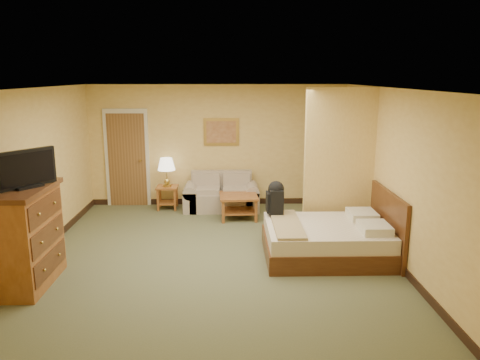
{
  "coord_description": "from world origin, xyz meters",
  "views": [
    {
      "loc": [
        0.25,
        -6.99,
        2.79
      ],
      "look_at": [
        0.42,
        0.6,
        1.08
      ],
      "focal_mm": 35.0,
      "sensor_mm": 36.0,
      "label": 1
    }
  ],
  "objects_px": {
    "coffee_table": "(238,201)",
    "loveseat": "(222,197)",
    "bed": "(330,239)",
    "dresser": "(25,237)"
  },
  "relations": [
    {
      "from": "coffee_table",
      "to": "loveseat",
      "type": "bearing_deg",
      "value": 118.92
    },
    {
      "from": "coffee_table",
      "to": "bed",
      "type": "bearing_deg",
      "value": -55.61
    },
    {
      "from": "dresser",
      "to": "bed",
      "type": "xyz_separation_m",
      "value": [
        4.3,
        0.93,
        -0.4
      ]
    },
    {
      "from": "bed",
      "to": "coffee_table",
      "type": "bearing_deg",
      "value": 124.39
    },
    {
      "from": "coffee_table",
      "to": "dresser",
      "type": "bearing_deg",
      "value": -134.31
    },
    {
      "from": "coffee_table",
      "to": "bed",
      "type": "xyz_separation_m",
      "value": [
        1.4,
        -2.04,
        -0.06
      ]
    },
    {
      "from": "dresser",
      "to": "bed",
      "type": "height_order",
      "value": "dresser"
    },
    {
      "from": "loveseat",
      "to": "bed",
      "type": "distance_m",
      "value": 3.19
    },
    {
      "from": "dresser",
      "to": "bed",
      "type": "distance_m",
      "value": 4.41
    },
    {
      "from": "coffee_table",
      "to": "dresser",
      "type": "distance_m",
      "value": 4.16
    }
  ]
}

